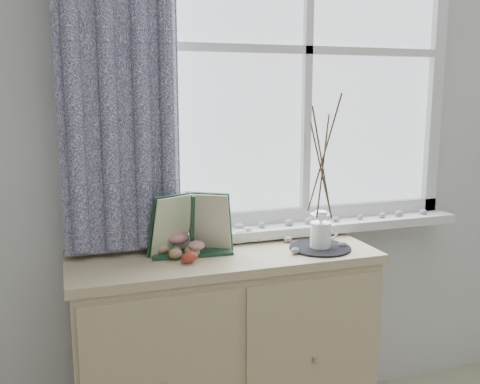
{
  "coord_description": "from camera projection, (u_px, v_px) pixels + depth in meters",
  "views": [
    {
      "loc": [
        -0.73,
        -0.17,
        1.47
      ],
      "look_at": [
        -0.1,
        1.7,
        1.1
      ],
      "focal_mm": 40.0,
      "sensor_mm": 36.0,
      "label": 1
    }
  ],
  "objects": [
    {
      "name": "sideboard_pebbles",
      "position": [
        296.0,
        244.0,
        2.18
      ],
      "size": [
        0.34,
        0.23,
        0.03
      ],
      "color": "#9B9B9E",
      "rests_on": "sideboard"
    },
    {
      "name": "songbird_figurine",
      "position": [
        239.0,
        236.0,
        2.22
      ],
      "size": [
        0.14,
        0.07,
        0.07
      ],
      "primitive_type": null,
      "rotation": [
        0.0,
        0.0,
        0.1
      ],
      "color": "silver",
      "rests_on": "sideboard"
    },
    {
      "name": "twig_pitcher",
      "position": [
        323.0,
        160.0,
        2.09
      ],
      "size": [
        0.27,
        0.27,
        0.63
      ],
      "rotation": [
        0.0,
        0.0,
        -0.23
      ],
      "color": "white",
      "rests_on": "crocheted_doily"
    },
    {
      "name": "toadstool_cluster",
      "position": [
        182.0,
        240.0,
        2.08
      ],
      "size": [
        0.14,
        0.15,
        0.09
      ],
      "color": "silver",
      "rests_on": "sideboard"
    },
    {
      "name": "wooden_eggs",
      "position": [
        179.0,
        252.0,
        2.02
      ],
      "size": [
        0.16,
        0.17,
        0.06
      ],
      "color": "tan",
      "rests_on": "sideboard"
    },
    {
      "name": "sideboard",
      "position": [
        225.0,
        354.0,
        2.17
      ],
      "size": [
        1.2,
        0.45,
        0.85
      ],
      "color": "tan",
      "rests_on": "ground"
    },
    {
      "name": "crocheted_doily",
      "position": [
        320.0,
        248.0,
        2.15
      ],
      "size": [
        0.25,
        0.25,
        0.01
      ],
      "primitive_type": "cylinder",
      "color": "black",
      "rests_on": "sideboard"
    },
    {
      "name": "botanical_book",
      "position": [
        193.0,
        225.0,
        2.02
      ],
      "size": [
        0.37,
        0.16,
        0.25
      ],
      "primitive_type": null,
      "rotation": [
        0.0,
        0.0,
        -0.07
      ],
      "color": "#1B3927",
      "rests_on": "sideboard"
    }
  ]
}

